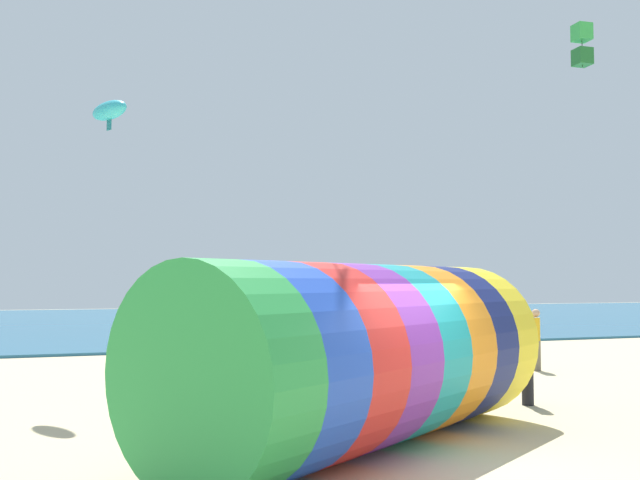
{
  "coord_description": "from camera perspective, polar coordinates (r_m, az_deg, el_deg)",
  "views": [
    {
      "loc": [
        -4.82,
        -8.98,
        2.53
      ],
      "look_at": [
        -0.57,
        3.22,
        3.28
      ],
      "focal_mm": 40.0,
      "sensor_mm": 36.0,
      "label": 1
    }
  ],
  "objects": [
    {
      "name": "kite_handler",
      "position": [
        15.44,
        16.25,
        -9.42
      ],
      "size": [
        0.36,
        0.42,
        1.68
      ],
      "color": "black",
      "rests_on": "ground"
    },
    {
      "name": "bystander_far_left",
      "position": [
        21.35,
        16.91,
        -7.58
      ],
      "size": [
        0.39,
        0.42,
        1.75
      ],
      "color": "#726651",
      "rests_on": "ground"
    },
    {
      "name": "ground_plane",
      "position": [
        10.51,
        9.16,
        -17.23
      ],
      "size": [
        120.0,
        120.0,
        0.0
      ],
      "primitive_type": "plane",
      "color": "#CCBA8C"
    },
    {
      "name": "kite_green_box",
      "position": [
        24.97,
        20.23,
        14.44
      ],
      "size": [
        0.52,
        0.52,
        1.42
      ],
      "color": "green"
    },
    {
      "name": "bystander_mid_beach",
      "position": [
        25.44,
        12.24,
        -6.98
      ],
      "size": [
        0.4,
        0.3,
        1.71
      ],
      "color": "black",
      "rests_on": "ground"
    },
    {
      "name": "sea",
      "position": [
        45.99,
        -13.25,
        -6.34
      ],
      "size": [
        120.0,
        40.0,
        0.1
      ],
      "primitive_type": "cube",
      "color": "#236084",
      "rests_on": "ground"
    },
    {
      "name": "kite_cyan_parafoil",
      "position": [
        17.43,
        -16.5,
        9.9
      ],
      "size": [
        1.12,
        1.47,
        0.74
      ],
      "color": "#2DB2C6"
    },
    {
      "name": "giant_inflatable_tube",
      "position": [
        11.13,
        3.52,
        -9.14
      ],
      "size": [
        7.68,
        6.38,
        2.81
      ],
      "color": "green",
      "rests_on": "ground"
    },
    {
      "name": "bystander_near_water",
      "position": [
        20.88,
        5.05,
        -7.79
      ],
      "size": [
        0.32,
        0.41,
        1.76
      ],
      "color": "#383D56",
      "rests_on": "ground"
    }
  ]
}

